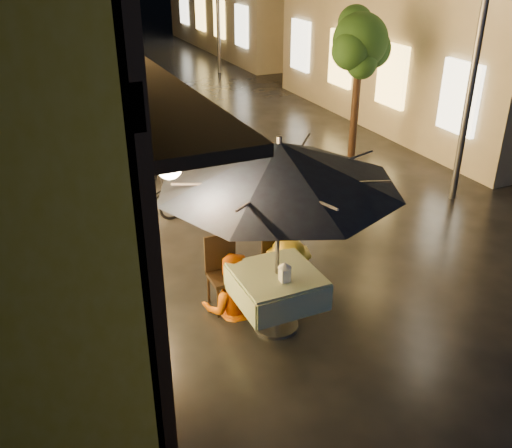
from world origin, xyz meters
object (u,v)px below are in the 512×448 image
person_yellow (289,241)px  table_lantern (285,271)px  bicycle_0 (145,206)px  patio_umbrella (279,164)px  person_orange (230,256)px  streetlamp_near (480,34)px  cafe_table (277,286)px

person_yellow → table_lantern: bearing=49.5°
person_yellow → bicycle_0: person_yellow is taller
patio_umbrella → person_orange: patio_umbrella is taller
person_yellow → bicycle_0: (-1.25, 2.70, -0.39)m
patio_umbrella → bicycle_0: 3.80m
patio_umbrella → bicycle_0: size_ratio=1.76×
person_yellow → bicycle_0: 3.00m
person_yellow → streetlamp_near: bearing=-169.6°
person_yellow → person_orange: bearing=-7.5°
table_lantern → person_yellow: 0.92m
person_orange → table_lantern: bearing=135.9°
streetlamp_near → person_yellow: bearing=-159.8°
cafe_table → person_orange: 0.70m
person_yellow → bicycle_0: size_ratio=1.03×
table_lantern → person_orange: bearing=116.1°
streetlamp_near → person_orange: streetlamp_near is taller
streetlamp_near → bicycle_0: 6.13m
person_orange → bicycle_0: bearing=-61.6°
patio_umbrella → table_lantern: 1.25m
patio_umbrella → bicycle_0: patio_umbrella is taller
bicycle_0 → patio_umbrella: bearing=174.6°
table_lantern → person_orange: (-0.37, 0.75, -0.12)m
cafe_table → streetlamp_near: bearing=24.6°
cafe_table → patio_umbrella: bearing=-90.0°
streetlamp_near → person_yellow: size_ratio=2.63×
streetlamp_near → table_lantern: (-4.69, -2.35, -2.00)m
table_lantern → bicycle_0: 3.61m
person_orange → bicycle_0: (-0.42, 2.73, -0.39)m
cafe_table → table_lantern: 0.39m
streetlamp_near → patio_umbrella: size_ratio=1.53×
table_lantern → streetlamp_near: bearing=26.5°
table_lantern → cafe_table: bearing=90.0°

